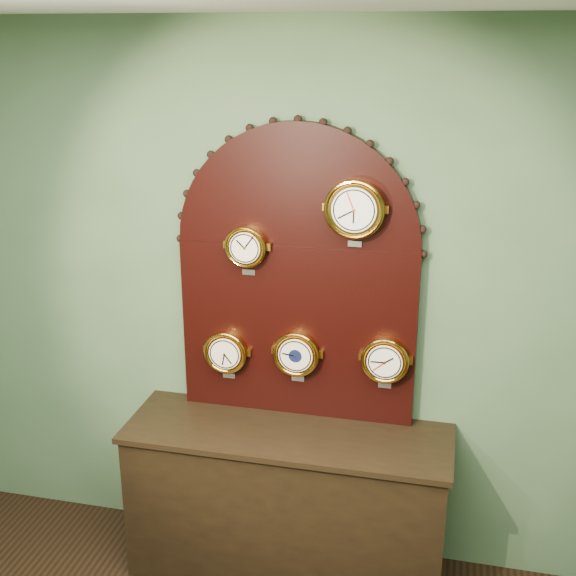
% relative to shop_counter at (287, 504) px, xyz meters
% --- Properties ---
extents(wall_back, '(4.00, 0.00, 4.00)m').
position_rel_shop_counter_xyz_m(wall_back, '(0.00, 0.27, 1.00)').
color(wall_back, '#4A6948').
rests_on(wall_back, ground).
extents(shop_counter, '(1.60, 0.50, 0.80)m').
position_rel_shop_counter_xyz_m(shop_counter, '(0.00, 0.00, 0.00)').
color(shop_counter, black).
rests_on(shop_counter, ground_plane).
extents(display_board, '(1.26, 0.06, 1.53)m').
position_rel_shop_counter_xyz_m(display_board, '(0.00, 0.22, 1.23)').
color(display_board, black).
rests_on(display_board, shop_counter).
extents(roman_clock, '(0.21, 0.08, 0.26)m').
position_rel_shop_counter_xyz_m(roman_clock, '(-0.24, 0.15, 1.33)').
color(roman_clock, '#C58529').
rests_on(roman_clock, display_board).
extents(arabic_clock, '(0.28, 0.08, 0.33)m').
position_rel_shop_counter_xyz_m(arabic_clock, '(0.29, 0.15, 1.54)').
color(arabic_clock, '#C58529').
rests_on(arabic_clock, display_board).
extents(hygrometer, '(0.23, 0.08, 0.28)m').
position_rel_shop_counter_xyz_m(hygrometer, '(-0.36, 0.15, 0.76)').
color(hygrometer, '#C58529').
rests_on(hygrometer, display_board).
extents(barometer, '(0.24, 0.08, 0.29)m').
position_rel_shop_counter_xyz_m(barometer, '(0.01, 0.15, 0.79)').
color(barometer, '#C58529').
rests_on(barometer, display_board).
extents(tide_clock, '(0.23, 0.08, 0.28)m').
position_rel_shop_counter_xyz_m(tide_clock, '(0.46, 0.15, 0.80)').
color(tide_clock, '#C58529').
rests_on(tide_clock, display_board).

